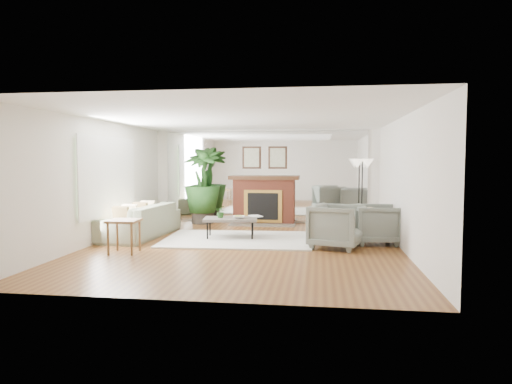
# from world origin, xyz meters

# --- Properties ---
(ground) EXTENTS (7.00, 7.00, 0.00)m
(ground) POSITION_xyz_m (0.00, 0.00, 0.00)
(ground) COLOR brown
(ground) RESTS_ON ground
(wall_left) EXTENTS (0.02, 7.00, 2.50)m
(wall_left) POSITION_xyz_m (-2.99, 0.00, 1.25)
(wall_left) COLOR white
(wall_left) RESTS_ON ground
(wall_right) EXTENTS (0.02, 7.00, 2.50)m
(wall_right) POSITION_xyz_m (2.99, 0.00, 1.25)
(wall_right) COLOR white
(wall_right) RESTS_ON ground
(wall_back) EXTENTS (6.00, 0.02, 2.50)m
(wall_back) POSITION_xyz_m (0.00, 3.49, 1.25)
(wall_back) COLOR white
(wall_back) RESTS_ON ground
(mirror_panel) EXTENTS (5.40, 0.04, 2.40)m
(mirror_panel) POSITION_xyz_m (0.00, 3.47, 1.25)
(mirror_panel) COLOR silver
(mirror_panel) RESTS_ON wall_back
(window_panel) EXTENTS (0.04, 2.40, 1.50)m
(window_panel) POSITION_xyz_m (-2.96, 0.40, 1.35)
(window_panel) COLOR #B2E09E
(window_panel) RESTS_ON wall_left
(fireplace) EXTENTS (1.85, 0.83, 2.05)m
(fireplace) POSITION_xyz_m (0.00, 3.26, 0.66)
(fireplace) COLOR brown
(fireplace) RESTS_ON ground
(area_rug) EXTENTS (3.15, 2.32, 0.03)m
(area_rug) POSITION_xyz_m (-0.25, 0.69, 0.02)
(area_rug) COLOR silver
(area_rug) RESTS_ON ground
(coffee_table) EXTENTS (1.20, 0.79, 0.45)m
(coffee_table) POSITION_xyz_m (-0.43, 0.83, 0.41)
(coffee_table) COLOR #63584E
(coffee_table) RESTS_ON ground
(sofa) EXTENTS (1.10, 2.47, 0.70)m
(sofa) POSITION_xyz_m (-2.45, 0.87, 0.35)
(sofa) COLOR gray
(sofa) RESTS_ON ground
(armchair_back) EXTENTS (0.95, 0.93, 0.80)m
(armchair_back) POSITION_xyz_m (2.60, 0.66, 0.40)
(armchair_back) COLOR slate
(armchair_back) RESTS_ON ground
(armchair_front) EXTENTS (1.15, 1.13, 0.85)m
(armchair_front) POSITION_xyz_m (1.78, 0.09, 0.42)
(armchair_front) COLOR slate
(armchair_front) RESTS_ON ground
(side_table) EXTENTS (0.57, 0.57, 0.61)m
(side_table) POSITION_xyz_m (-2.05, -0.91, 0.51)
(side_table) COLOR brown
(side_table) RESTS_ON ground
(potted_ficus) EXTENTS (1.12, 1.12, 2.03)m
(potted_ficus) POSITION_xyz_m (-1.62, 3.10, 1.09)
(potted_ficus) COLOR #2A251E
(potted_ficus) RESTS_ON ground
(floor_lamp) EXTENTS (0.56, 0.31, 1.72)m
(floor_lamp) POSITION_xyz_m (2.52, 3.01, 1.46)
(floor_lamp) COLOR black
(floor_lamp) RESTS_ON ground
(tabletop_plant) EXTENTS (0.25, 0.22, 0.27)m
(tabletop_plant) POSITION_xyz_m (-0.63, 0.81, 0.59)
(tabletop_plant) COLOR #2A5820
(tabletop_plant) RESTS_ON coffee_table
(fruit_bowl) EXTENTS (0.28, 0.28, 0.06)m
(fruit_bowl) POSITION_xyz_m (-0.23, 0.72, 0.48)
(fruit_bowl) COLOR brown
(fruit_bowl) RESTS_ON coffee_table
(book) EXTENTS (0.36, 0.39, 0.02)m
(book) POSITION_xyz_m (-0.02, 1.03, 0.46)
(book) COLOR brown
(book) RESTS_ON coffee_table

